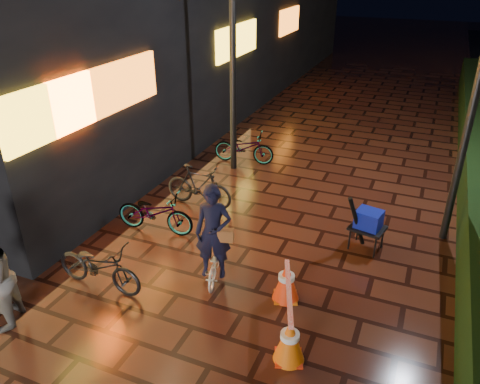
% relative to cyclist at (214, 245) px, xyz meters
% --- Properties ---
extents(ground, '(80.00, 80.00, 0.00)m').
position_rel_cyclist_xyz_m(ground, '(0.75, -1.74, -0.64)').
color(ground, '#381911').
rests_on(ground, ground).
extents(hedge, '(0.70, 20.00, 1.00)m').
position_rel_cyclist_xyz_m(hedge, '(4.05, 6.26, -0.14)').
color(hedge, black).
rests_on(hedge, ground).
extents(lamp_post_hedge, '(0.48, 0.25, 5.16)m').
position_rel_cyclist_xyz_m(lamp_post_hedge, '(3.46, 2.82, 2.20)').
color(lamp_post_hedge, black).
rests_on(lamp_post_hedge, ground).
extents(lamp_post_sf, '(0.55, 0.17, 5.68)m').
position_rel_cyclist_xyz_m(lamp_post_sf, '(-1.53, 4.26, 2.49)').
color(lamp_post_sf, black).
rests_on(lamp_post_sf, ground).
extents(cyclist, '(0.72, 1.26, 1.72)m').
position_rel_cyclist_xyz_m(cyclist, '(0.00, 0.00, 0.00)').
color(cyclist, silver).
rests_on(cyclist, ground).
extents(traffic_barrier, '(0.88, 1.63, 0.67)m').
position_rel_cyclist_xyz_m(traffic_barrier, '(1.45, -0.62, -0.31)').
color(traffic_barrier, '#E45D0C').
rests_on(traffic_barrier, ground).
extents(cart_assembly, '(0.71, 0.61, 1.12)m').
position_rel_cyclist_xyz_m(cart_assembly, '(2.13, 1.85, -0.06)').
color(cart_assembly, black).
rests_on(cart_assembly, ground).
extents(parked_bikes_storefront, '(1.88, 6.29, 0.91)m').
position_rel_cyclist_xyz_m(parked_bikes_storefront, '(-1.54, 1.69, -0.22)').
color(parked_bikes_storefront, black).
rests_on(parked_bikes_storefront, ground).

